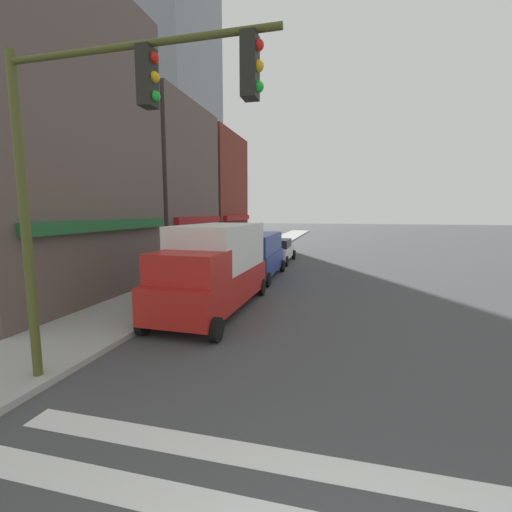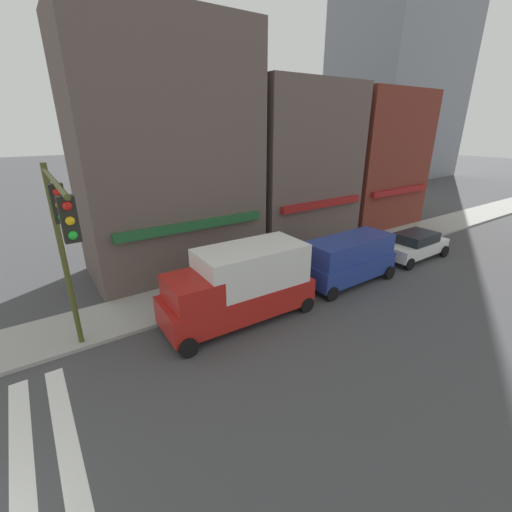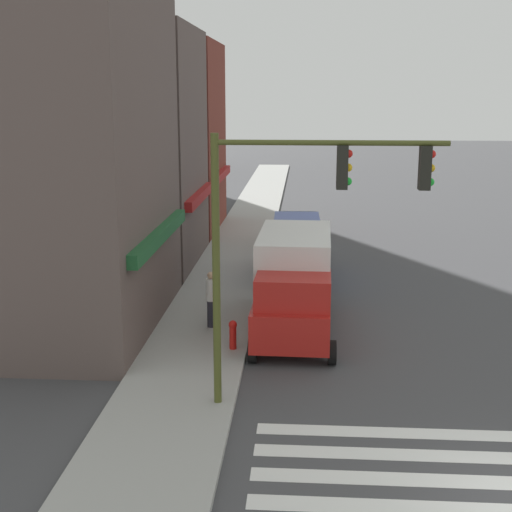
{
  "view_description": "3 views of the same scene",
  "coord_description": "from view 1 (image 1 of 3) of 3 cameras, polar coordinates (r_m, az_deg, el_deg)",
  "views": [
    {
      "loc": [
        -1.47,
        0.39,
        3.51
      ],
      "look_at": [
        15.7,
        4.7,
        1.2
      ],
      "focal_mm": 24.0,
      "sensor_mm": 36.0,
      "label": 1
    },
    {
      "loc": [
        3.28,
        -5.8,
        7.51
      ],
      "look_at": [
        11.31,
        6.0,
        2.0
      ],
      "focal_mm": 24.0,
      "sensor_mm": 36.0,
      "label": 2
    },
    {
      "loc": [
        -11.65,
        4.43,
        7.33
      ],
      "look_at": [
        11.31,
        6.0,
        2.0
      ],
      "focal_mm": 50.0,
      "sensor_mm": 36.0,
      "label": 3
    }
  ],
  "objects": [
    {
      "name": "traffic_signal",
      "position": [
        6.92,
        -24.25,
        16.52
      ],
      "size": [
        0.32,
        5.15,
        6.45
      ],
      "color": "#474C1E",
      "rests_on": "ground_plane"
    },
    {
      "name": "sedan_white",
      "position": [
        23.83,
        3.58,
        0.99
      ],
      "size": [
        4.43,
        2.02,
        1.59
      ],
      "rotation": [
        0.0,
        0.0,
        0.01
      ],
      "color": "white",
      "rests_on": "ground_plane"
    },
    {
      "name": "van_blue",
      "position": [
        18.14,
        0.24,
        0.39
      ],
      "size": [
        5.04,
        2.22,
        2.34
      ],
      "rotation": [
        0.0,
        0.0,
        0.02
      ],
      "color": "navy",
      "rests_on": "ground_plane"
    },
    {
      "name": "tower_distant",
      "position": [
        62.1,
        -14.41,
        24.18
      ],
      "size": [
        17.97,
        12.21,
        43.27
      ],
      "color": "gray",
      "rests_on": "ground_plane"
    },
    {
      "name": "pedestrian_white_shirt",
      "position": [
        13.1,
        -17.91,
        -3.65
      ],
      "size": [
        0.32,
        0.32,
        1.77
      ],
      "rotation": [
        0.0,
        0.0,
        5.73
      ],
      "color": "#23232D",
      "rests_on": "sidewalk_left"
    },
    {
      "name": "box_truck_red",
      "position": [
        12.1,
        -6.97,
        -1.76
      ],
      "size": [
        6.26,
        2.42,
        3.04
      ],
      "rotation": [
        0.0,
        0.0,
        -0.03
      ],
      "color": "#B21E19",
      "rests_on": "ground_plane"
    },
    {
      "name": "storefront_row",
      "position": [
        21.49,
        -17.5,
        12.16
      ],
      "size": [
        24.3,
        5.3,
        12.11
      ],
      "color": "brown",
      "rests_on": "ground_plane"
    },
    {
      "name": "fire_hydrant",
      "position": [
        11.18,
        -19.2,
        -7.99
      ],
      "size": [
        0.24,
        0.24,
        0.84
      ],
      "color": "red",
      "rests_on": "sidewalk_left"
    }
  ]
}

